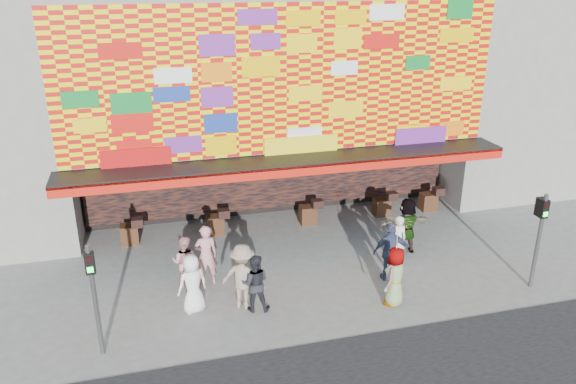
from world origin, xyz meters
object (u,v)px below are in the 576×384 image
at_px(signal_right, 540,231).
at_px(ped_i, 185,262).
at_px(ped_c, 255,283).
at_px(ped_e, 391,252).
at_px(signal_left, 94,289).
at_px(ped_b, 206,255).
at_px(parasol, 398,235).
at_px(ped_h, 397,239).
at_px(ped_d, 243,276).
at_px(ped_a, 192,284).
at_px(ped_f, 406,226).
at_px(ped_g, 395,276).

distance_m(signal_right, ped_i, 10.48).
bearing_deg(ped_c, ped_e, -159.55).
bearing_deg(signal_left, ped_b, 42.12).
bearing_deg(ped_b, parasol, 148.77).
bearing_deg(ped_b, ped_h, 172.91).
distance_m(signal_left, ped_d, 4.08).
bearing_deg(ped_i, parasol, 176.97).
height_order(ped_c, parasol, parasol).
relative_size(signal_right, ped_b, 1.55).
bearing_deg(ped_a, ped_e, 164.13).
height_order(ped_a, ped_d, ped_d).
xyz_separation_m(ped_b, parasol, (5.01, -2.48, 1.21)).
bearing_deg(parasol, ped_i, 156.01).
bearing_deg(ped_c, ped_f, -146.42).
distance_m(ped_g, ped_h, 2.52).
bearing_deg(ped_e, parasol, 76.31).
height_order(ped_b, parasol, parasol).
bearing_deg(signal_right, ped_f, 131.43).
bearing_deg(parasol, signal_right, -2.60).
distance_m(ped_a, ped_e, 6.02).
height_order(ped_f, ped_h, ped_f).
height_order(ped_g, ped_h, ped_g).
height_order(ped_a, ped_g, ped_g).
height_order(signal_left, parasol, signal_left).
distance_m(ped_b, ped_f, 6.75).
bearing_deg(ped_h, ped_i, 3.34).
bearing_deg(ped_h, signal_right, 148.99).
distance_m(ped_d, ped_h, 5.46).
bearing_deg(ped_b, ped_i, -7.70).
xyz_separation_m(ped_b, ped_d, (0.83, -1.51, -0.01)).
bearing_deg(ped_f, ped_d, 18.10).
relative_size(signal_left, ped_b, 1.55).
height_order(ped_b, ped_i, ped_b).
bearing_deg(ped_g, ped_i, -66.89).
xyz_separation_m(ped_d, ped_h, (5.31, 1.27, -0.14)).
xyz_separation_m(signal_left, ped_e, (8.43, 1.51, -0.91)).
xyz_separation_m(signal_left, ped_f, (9.71, 3.05, -0.89)).
xyz_separation_m(ped_a, ped_e, (6.01, 0.19, 0.09)).
xyz_separation_m(ped_b, ped_f, (6.74, 0.37, 0.00)).
height_order(ped_h, parasol, parasol).
height_order(signal_left, ped_h, signal_left).
xyz_separation_m(signal_right, ped_b, (-9.43, 2.68, -0.89)).
bearing_deg(ped_i, ped_f, -156.43).
distance_m(ped_d, ped_e, 4.64).
xyz_separation_m(ped_g, parasol, (0.00, -0.00, 1.29)).
relative_size(ped_c, ped_g, 0.96).
distance_m(ped_f, parasol, 3.55).
distance_m(signal_left, ped_f, 10.22).
xyz_separation_m(signal_right, ped_a, (-9.98, 1.31, -1.00)).
relative_size(ped_e, ped_g, 1.07).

